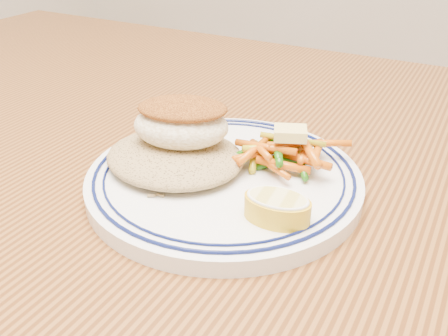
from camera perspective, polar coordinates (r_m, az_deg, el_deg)
dining_table at (r=0.53m, az=1.74°, el=-9.69°), size 1.50×0.90×0.75m
plate at (r=0.45m, az=0.00°, el=-1.16°), size 0.25×0.25×0.02m
rice_pilaf at (r=0.46m, az=-5.66°, el=1.60°), size 0.13×0.11×0.02m
fish_fillet at (r=0.45m, az=-4.90°, el=5.31°), size 0.10×0.09×0.04m
vegetable_pile at (r=0.46m, az=6.65°, el=1.88°), size 0.10×0.10×0.03m
butter_pat at (r=0.45m, az=7.59°, el=3.96°), size 0.04×0.03×0.01m
lemon_wedge at (r=0.38m, az=6.10°, el=-4.42°), size 0.06×0.05×0.02m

